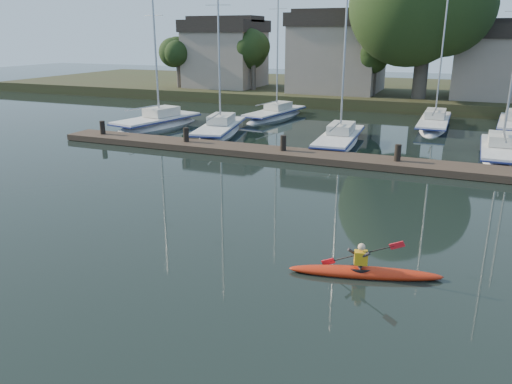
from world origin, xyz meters
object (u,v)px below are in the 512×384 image
at_px(kayak, 364,270).
at_px(sailboat_5, 275,120).
at_px(dock, 337,159).
at_px(sailboat_1, 220,137).
at_px(sailboat_6, 433,129).
at_px(sailboat_3, 500,161).
at_px(sailboat_0, 158,130).
at_px(sailboat_2, 339,147).

distance_m(kayak, sailboat_5, 27.36).
bearing_deg(sailboat_5, dock, -47.40).
height_order(sailboat_1, sailboat_6, sailboat_6).
xyz_separation_m(dock, sailboat_3, (7.90, 4.47, -0.40)).
relative_size(dock, sailboat_6, 2.26).
relative_size(sailboat_0, sailboat_6, 0.88).
distance_m(sailboat_5, sailboat_6, 12.02).
xyz_separation_m(sailboat_0, sailboat_3, (22.38, -0.83, 0.02)).
height_order(sailboat_0, sailboat_5, sailboat_5).
distance_m(sailboat_3, sailboat_6, 9.34).
bearing_deg(sailboat_5, sailboat_6, 11.76).
bearing_deg(sailboat_6, sailboat_1, -147.42).
bearing_deg(sailboat_0, sailboat_6, 34.37).
distance_m(dock, sailboat_3, 9.09).
xyz_separation_m(kayak, sailboat_2, (-4.73, 16.74, -0.34)).
bearing_deg(sailboat_0, sailboat_2, 8.56).
relative_size(sailboat_3, sailboat_5, 0.92).
height_order(sailboat_1, sailboat_5, sailboat_5).
bearing_deg(sailboat_5, sailboat_2, -38.59).
bearing_deg(sailboat_3, sailboat_5, 154.52).
bearing_deg(sailboat_1, sailboat_3, -12.19).
bearing_deg(dock, sailboat_3, 29.49).
height_order(sailboat_1, sailboat_2, sailboat_2).
xyz_separation_m(sailboat_2, sailboat_5, (-7.10, 7.93, 0.01)).
bearing_deg(sailboat_5, kayak, -54.83).
relative_size(sailboat_1, sailboat_3, 1.08).
relative_size(sailboat_2, sailboat_6, 0.96).
relative_size(sailboat_0, sailboat_3, 1.02).
distance_m(dock, sailboat_0, 15.42).
distance_m(dock, sailboat_5, 14.86).
bearing_deg(sailboat_1, sailboat_0, 161.07).
distance_m(sailboat_1, sailboat_5, 7.89).
distance_m(kayak, sailboat_0, 25.27).
relative_size(sailboat_0, sailboat_5, 0.94).
distance_m(dock, sailboat_1, 10.25).
relative_size(sailboat_1, sailboat_6, 0.93).
relative_size(kayak, sailboat_6, 0.28).
bearing_deg(sailboat_3, dock, -149.49).
relative_size(sailboat_2, sailboat_5, 1.03).
xyz_separation_m(sailboat_0, sailboat_2, (13.48, -0.78, 0.04)).
bearing_deg(dock, kayak, -73.02).
height_order(kayak, sailboat_6, sailboat_6).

